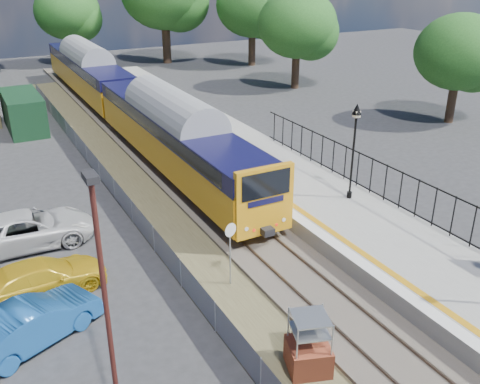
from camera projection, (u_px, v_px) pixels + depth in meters
ground at (335, 312)px, 18.85m from camera, size 120.00×120.00×0.00m
track_bed at (208, 208)px, 26.43m from camera, size 5.90×80.00×0.29m
platform at (306, 195)px, 26.93m from camera, size 5.00×70.00×0.90m
platform_edge at (271, 195)px, 25.86m from camera, size 0.90×70.00×0.01m
victorian_lamp_north at (355, 129)px, 24.23m from camera, size 0.44×0.44×4.60m
palisade_fence at (430, 204)px, 22.72m from camera, size 0.12×26.00×2.00m
wire_fence at (120, 196)px, 26.51m from camera, size 0.06×52.00×1.20m
tree_line at (81, 12)px, 50.70m from camera, size 56.80×43.80×11.88m
train at (121, 95)px, 38.43m from camera, size 2.82×40.83×3.51m
brick_plinth at (309, 344)px, 15.85m from camera, size 1.55×1.55×1.98m
speed_sign at (230, 244)px, 19.66m from camera, size 0.52×0.17×2.66m
carpark_lamp at (107, 314)px, 11.71m from camera, size 0.25×0.50×7.64m
car_blue at (33, 323)px, 17.11m from camera, size 4.77×3.33×1.49m
car_yellow at (41, 278)px, 19.58m from camera, size 4.90×2.38×1.37m
car_white at (28, 229)px, 22.90m from camera, size 5.63×2.71×1.54m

